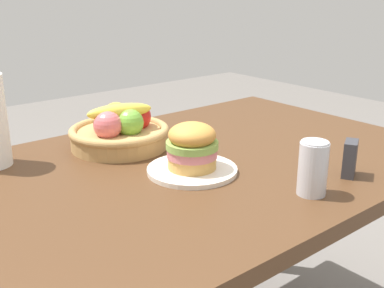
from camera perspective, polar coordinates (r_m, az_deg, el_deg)
name	(u,v)px	position (r m, az deg, el deg)	size (l,w,h in m)	color
dining_table	(194,197)	(1.33, 0.23, -6.29)	(1.40, 0.90, 0.75)	#4C301C
plate	(192,170)	(1.22, 0.01, -3.09)	(0.23, 0.23, 0.01)	silver
sandwich	(192,146)	(1.20, 0.01, -0.21)	(0.13, 0.13, 0.12)	tan
soda_can	(313,168)	(1.11, 14.15, -2.80)	(0.07, 0.07, 0.13)	silver
fruit_basket	(120,130)	(1.41, -8.56, 1.60)	(0.29, 0.29, 0.14)	tan
napkin_holder	(350,159)	(1.25, 18.22, -1.65)	(0.06, 0.03, 0.09)	#333338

